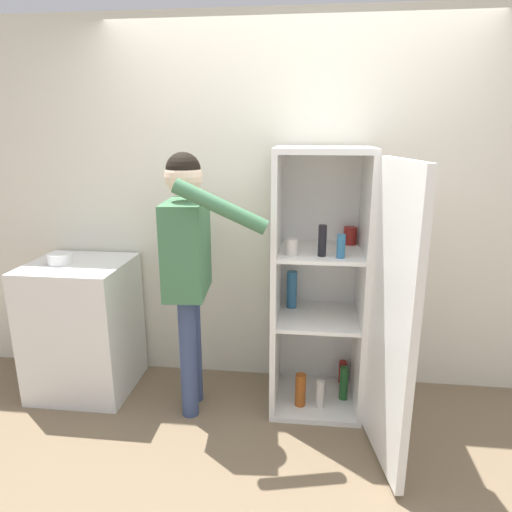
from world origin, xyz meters
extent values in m
plane|color=#7A664C|center=(0.00, 0.00, 0.00)|extent=(12.00, 12.00, 0.00)
cube|color=silver|center=(0.00, 0.98, 1.27)|extent=(7.00, 0.06, 2.55)
cube|color=white|center=(0.20, 0.64, 0.02)|extent=(0.58, 0.58, 0.04)
cube|color=white|center=(0.20, 0.64, 1.69)|extent=(0.58, 0.58, 0.04)
cube|color=white|center=(0.20, 0.91, 0.85)|extent=(0.58, 0.03, 1.64)
cube|color=white|center=(-0.08, 0.64, 0.85)|extent=(0.04, 0.58, 1.64)
cube|color=white|center=(0.47, 0.64, 0.85)|extent=(0.04, 0.58, 1.64)
cube|color=white|center=(0.20, 0.64, 0.62)|extent=(0.51, 0.51, 0.02)
cube|color=white|center=(0.20, 0.64, 1.06)|extent=(0.51, 0.51, 0.02)
cube|color=white|center=(0.56, 0.06, 0.85)|extent=(0.15, 0.58, 1.64)
cylinder|color=teal|center=(0.02, 0.77, 0.76)|extent=(0.07, 0.07, 0.26)
cylinder|color=maroon|center=(0.39, 0.82, 1.13)|extent=(0.09, 0.09, 0.12)
cylinder|color=maroon|center=(0.39, 0.83, 0.12)|extent=(0.06, 0.06, 0.16)
cylinder|color=#9E4C19|center=(0.10, 0.51, 0.15)|extent=(0.07, 0.07, 0.22)
cylinder|color=black|center=(0.20, 0.50, 1.17)|extent=(0.05, 0.05, 0.19)
cylinder|color=beige|center=(0.23, 0.50, 0.13)|extent=(0.06, 0.06, 0.19)
cylinder|color=teal|center=(0.31, 0.47, 1.14)|extent=(0.05, 0.05, 0.14)
cylinder|color=#1E5123|center=(0.39, 0.62, 0.15)|extent=(0.06, 0.06, 0.24)
cylinder|color=beige|center=(0.02, 0.49, 1.12)|extent=(0.07, 0.07, 0.10)
cylinder|color=#384770|center=(-0.63, 0.55, 0.41)|extent=(0.11, 0.11, 0.82)
cylinder|color=#384770|center=(-0.62, 0.38, 0.41)|extent=(0.11, 0.11, 0.82)
cube|color=#3F724C|center=(-0.62, 0.46, 1.11)|extent=(0.27, 0.44, 0.58)
sphere|color=beige|center=(-0.62, 0.46, 1.54)|extent=(0.22, 0.22, 0.22)
sphere|color=black|center=(-0.62, 0.46, 1.58)|extent=(0.21, 0.21, 0.21)
cylinder|color=#3F724C|center=(-0.64, 0.70, 1.08)|extent=(0.09, 0.09, 0.54)
cylinder|color=#3F724C|center=(-0.36, 0.24, 1.40)|extent=(0.53, 0.12, 0.31)
cube|color=white|center=(-1.44, 0.62, 0.47)|extent=(0.66, 0.62, 0.94)
cylinder|color=white|center=(-1.54, 0.59, 0.97)|extent=(0.16, 0.16, 0.07)
camera|label=1|loc=(0.12, -2.18, 1.80)|focal=32.00mm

